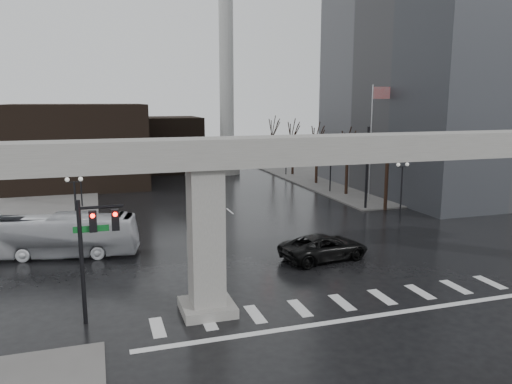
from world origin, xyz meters
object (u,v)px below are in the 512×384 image
(signal_mast_arm, at_px, (332,151))
(city_bus, at_px, (58,235))
(far_car, at_px, (196,209))
(pickup_truck, at_px, (324,247))

(signal_mast_arm, distance_m, city_bus, 24.97)
(far_car, bearing_deg, city_bus, -131.85)
(signal_mast_arm, xyz_separation_m, pickup_truck, (-6.76, -12.91, -4.99))
(far_car, bearing_deg, pickup_truck, -57.85)
(pickup_truck, bearing_deg, city_bus, 60.83)
(signal_mast_arm, relative_size, pickup_truck, 2.00)
(city_bus, relative_size, far_car, 2.40)
(city_bus, bearing_deg, pickup_truck, -97.96)
(pickup_truck, height_order, city_bus, city_bus)
(pickup_truck, relative_size, city_bus, 0.58)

